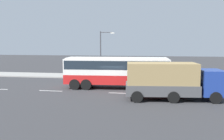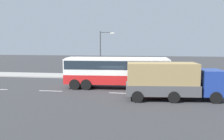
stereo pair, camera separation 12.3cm
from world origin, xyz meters
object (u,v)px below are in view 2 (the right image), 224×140
coach_bus (117,69)px  pedestrian_near_curb (137,70)px  cargo_truck (171,80)px  street_lamp (102,50)px

coach_bus → pedestrian_near_curb: coach_bus is taller
cargo_truck → street_lamp: street_lamp is taller
coach_bus → street_lamp: 7.52m
coach_bus → cargo_truck: size_ratio=1.33×
street_lamp → cargo_truck: bearing=-53.7°
cargo_truck → pedestrian_near_curb: cargo_truck is taller
cargo_truck → pedestrian_near_curb: 12.66m
pedestrian_near_curb → cargo_truck: bearing=-179.2°
coach_bus → cargo_truck: coach_bus is taller
cargo_truck → street_lamp: bearing=120.6°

